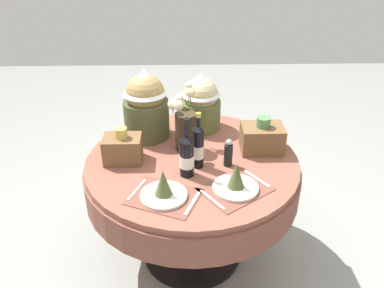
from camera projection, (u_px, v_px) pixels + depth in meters
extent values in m
plane|color=gray|center=(192.00, 251.00, 2.66)|extent=(8.00, 8.00, 0.00)
cylinder|color=brown|center=(192.00, 161.00, 2.29)|extent=(1.25, 1.25, 0.04)
cylinder|color=brown|center=(192.00, 177.00, 2.35)|extent=(1.27, 1.27, 0.18)
cylinder|color=black|center=(192.00, 209.00, 2.47)|extent=(0.12, 0.12, 0.68)
cylinder|color=black|center=(192.00, 250.00, 2.65)|extent=(0.66, 0.66, 0.03)
cube|color=brown|center=(164.00, 197.00, 1.96)|extent=(0.41, 0.37, 0.00)
cylinder|color=silver|center=(164.00, 195.00, 1.96)|extent=(0.24, 0.24, 0.02)
cone|color=#4C562D|center=(163.00, 183.00, 1.92)|extent=(0.09, 0.09, 0.14)
cube|color=silver|center=(137.00, 190.00, 2.01)|extent=(0.08, 0.18, 0.00)
cube|color=silver|center=(192.00, 203.00, 1.91)|extent=(0.09, 0.18, 0.00)
cube|color=brown|center=(235.00, 189.00, 2.02)|extent=(0.43, 0.41, 0.00)
cylinder|color=silver|center=(235.00, 187.00, 2.01)|extent=(0.24, 0.24, 0.02)
cone|color=#4C562D|center=(236.00, 175.00, 1.97)|extent=(0.09, 0.09, 0.14)
cube|color=silver|center=(212.00, 200.00, 1.94)|extent=(0.12, 0.16, 0.00)
cube|color=silver|center=(257.00, 178.00, 2.10)|extent=(0.12, 0.16, 0.00)
cylinder|color=#332819|center=(186.00, 131.00, 2.33)|extent=(0.13, 0.13, 0.24)
sphere|color=beige|center=(173.00, 104.00, 2.25)|extent=(0.06, 0.06, 0.06)
cylinder|color=#4C7038|center=(173.00, 110.00, 2.27)|extent=(0.01, 0.01, 0.03)
sphere|color=beige|center=(189.00, 85.00, 2.27)|extent=(0.04, 0.04, 0.04)
cylinder|color=#4C7038|center=(189.00, 97.00, 2.31)|extent=(0.01, 0.01, 0.13)
sphere|color=beige|center=(178.00, 105.00, 2.16)|extent=(0.06, 0.06, 0.06)
cylinder|color=#4C7038|center=(179.00, 114.00, 2.19)|extent=(0.01, 0.01, 0.07)
sphere|color=beige|center=(179.00, 98.00, 2.30)|extent=(0.05, 0.05, 0.05)
cylinder|color=#4C7038|center=(180.00, 104.00, 2.32)|extent=(0.01, 0.01, 0.05)
sphere|color=beige|center=(190.00, 92.00, 2.28)|extent=(0.06, 0.06, 0.06)
cylinder|color=#4C7038|center=(190.00, 102.00, 2.31)|extent=(0.01, 0.01, 0.08)
cylinder|color=black|center=(198.00, 148.00, 2.16)|extent=(0.07, 0.07, 0.23)
cylinder|color=silver|center=(198.00, 151.00, 2.16)|extent=(0.07, 0.07, 0.08)
cone|color=black|center=(198.00, 127.00, 2.09)|extent=(0.07, 0.07, 0.03)
cylinder|color=black|center=(198.00, 119.00, 2.06)|extent=(0.03, 0.03, 0.07)
cylinder|color=#B29933|center=(198.00, 115.00, 2.05)|extent=(0.03, 0.03, 0.02)
cylinder|color=black|center=(187.00, 158.00, 2.09)|extent=(0.08, 0.08, 0.21)
cylinder|color=silver|center=(187.00, 161.00, 2.09)|extent=(0.08, 0.08, 0.07)
cone|color=black|center=(187.00, 138.00, 2.02)|extent=(0.08, 0.08, 0.04)
cylinder|color=black|center=(187.00, 127.00, 1.99)|extent=(0.03, 0.03, 0.10)
cylinder|color=black|center=(187.00, 121.00, 1.97)|extent=(0.03, 0.03, 0.02)
cylinder|color=black|center=(228.00, 155.00, 2.19)|extent=(0.05, 0.05, 0.13)
sphere|color=#B7B7BC|center=(229.00, 142.00, 2.15)|extent=(0.03, 0.03, 0.03)
cylinder|color=#474C2D|center=(147.00, 119.00, 2.47)|extent=(0.29, 0.29, 0.24)
sphere|color=#9E7F4C|center=(145.00, 93.00, 2.38)|extent=(0.24, 0.24, 0.24)
cone|color=silver|center=(144.00, 81.00, 2.34)|extent=(0.27, 0.27, 0.16)
cylinder|color=#566033|center=(200.00, 114.00, 2.58)|extent=(0.27, 0.27, 0.19)
sphere|color=#C6B784|center=(201.00, 95.00, 2.51)|extent=(0.23, 0.23, 0.23)
cone|color=silver|center=(201.00, 84.00, 2.48)|extent=(0.25, 0.25, 0.15)
cube|color=brown|center=(123.00, 149.00, 2.22)|extent=(0.22, 0.15, 0.15)
cylinder|color=gold|center=(121.00, 133.00, 2.17)|extent=(0.07, 0.07, 0.06)
cube|color=brown|center=(262.00, 138.00, 2.33)|extent=(0.25, 0.18, 0.16)
cylinder|color=#4C7F4C|center=(264.00, 122.00, 2.28)|extent=(0.08, 0.08, 0.06)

